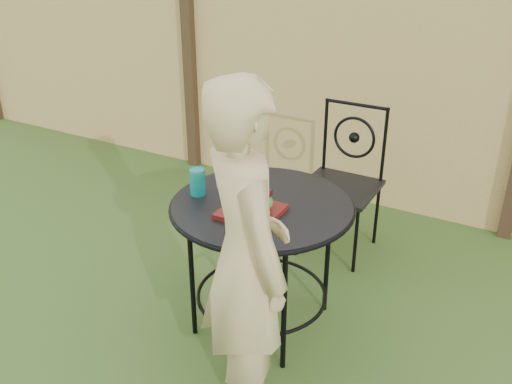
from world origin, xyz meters
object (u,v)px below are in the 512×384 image
Objects in this scene: patio_chair at (343,177)px; salad_plate at (251,212)px; patio_table at (262,228)px; diner at (246,259)px.

patio_chair reaches higher than salad_plate.
diner reaches higher than patio_table.
salad_plate reaches higher than patio_table.
salad_plate is at bearing -93.42° from patio_chair.
patio_table is 0.96m from patio_chair.
diner is 0.46m from salad_plate.
patio_table is 0.60m from diner.
patio_table is 0.61× the size of diner.
salad_plate is at bearing -87.05° from patio_table.
patio_table is 0.97× the size of patio_chair.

